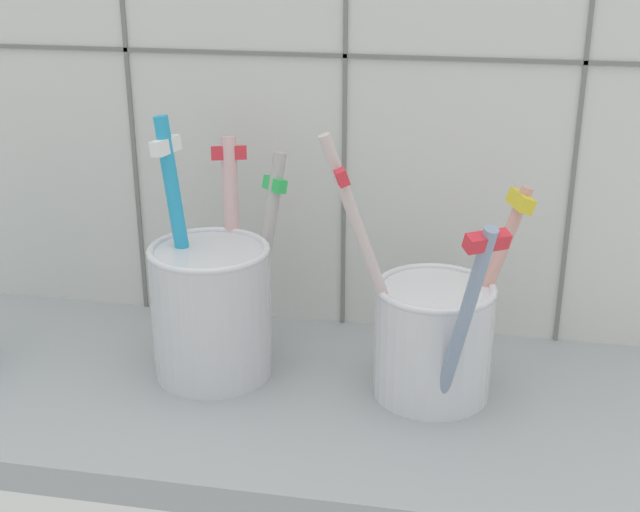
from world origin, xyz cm
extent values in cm
cube|color=#9EA3A8|center=(0.00, 0.00, 1.00)|extent=(64.00, 22.00, 2.00)
cube|color=silver|center=(0.00, 12.00, 22.50)|extent=(64.00, 2.00, 45.00)
cube|color=gray|center=(-16.00, 10.90, 22.50)|extent=(0.30, 0.20, 45.00)
cube|color=gray|center=(0.00, 10.90, 22.50)|extent=(0.30, 0.20, 45.00)
cube|color=gray|center=(16.00, 10.90, 22.50)|extent=(0.30, 0.20, 45.00)
cube|color=gray|center=(0.00, 10.90, 22.33)|extent=(64.00, 0.20, 0.30)
cylinder|color=silver|center=(-7.42, 1.64, 6.48)|extent=(7.99, 7.99, 8.97)
torus|color=silver|center=(-7.42, 1.64, 10.97)|extent=(8.09, 8.09, 0.50)
cylinder|color=#B3ACAC|center=(-4.44, 4.53, 9.54)|extent=(3.25, 3.48, 14.46)
cube|color=green|center=(-3.77, 5.28, 14.57)|extent=(1.96, 1.88, 1.01)
cylinder|color=beige|center=(-6.95, 5.49, 9.87)|extent=(2.05, 3.74, 15.11)
cube|color=#E5333F|center=(-7.25, 6.48, 16.25)|extent=(2.54, 1.46, 1.02)
cylinder|color=#2AA3D7|center=(-9.34, 1.91, 11.00)|extent=(3.13, 1.66, 17.31)
cube|color=white|center=(-10.08, 2.10, 17.70)|extent=(1.49, 2.50, 1.06)
cylinder|color=silver|center=(7.42, 1.64, 5.73)|extent=(7.60, 7.60, 7.45)
torus|color=silver|center=(7.42, 1.64, 9.45)|extent=(7.72, 7.72, 0.50)
cylinder|color=#8598B5|center=(9.25, -3.05, 9.17)|extent=(3.58, 4.95, 13.81)
cube|color=#E5333F|center=(10.29, -4.67, 15.13)|extent=(2.67, 2.23, 1.11)
cylinder|color=#DB9D95|center=(10.53, 2.72, 9.11)|extent=(5.11, 2.43, 13.67)
cube|color=yellow|center=(12.26, 3.33, 14.97)|extent=(1.85, 2.74, 1.15)
cylinder|color=beige|center=(3.68, -0.10, 11.03)|extent=(6.76, 3.20, 17.51)
cube|color=#E5333F|center=(1.65, -0.88, 17.28)|extent=(1.59, 2.27, 1.07)
camera|label=1|loc=(9.69, -49.27, 31.41)|focal=49.05mm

